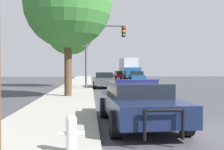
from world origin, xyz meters
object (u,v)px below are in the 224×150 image
object	(u,v)px
police_car	(138,102)
car_background_midblock	(104,80)
tree_sidewalk_near	(68,5)
box_truck	(129,69)
tree_sidewalk_mid	(70,30)
fire_hydrant	(71,132)
traffic_light	(101,43)
car_background_oncoming	(137,76)
car_background_distant	(120,75)

from	to	relation	value
police_car	car_background_midblock	bearing A→B (deg)	-91.89
tree_sidewalk_near	box_truck	bearing A→B (deg)	74.60
tree_sidewalk_mid	car_background_midblock	bearing A→B (deg)	-29.32
police_car	fire_hydrant	xyz separation A→B (m)	(-1.84, -3.07, -0.21)
fire_hydrant	traffic_light	bearing A→B (deg)	85.75
fire_hydrant	traffic_light	distance (m)	18.05
police_car	tree_sidewalk_mid	bearing A→B (deg)	-82.19
police_car	car_background_oncoming	xyz separation A→B (m)	(4.74, 28.30, 0.02)
tree_sidewalk_mid	tree_sidewalk_near	size ratio (longest dim) A/B	0.95
box_truck	tree_sidewalk_mid	size ratio (longest dim) A/B	0.90
car_background_distant	fire_hydrant	bearing A→B (deg)	-101.19
tree_sidewalk_near	traffic_light	bearing A→B (deg)	70.33
fire_hydrant	car_background_distant	xyz separation A→B (m)	(5.18, 39.34, 0.22)
traffic_light	tree_sidewalk_near	xyz separation A→B (m)	(-2.26, -6.32, 1.68)
car_background_oncoming	tree_sidewalk_mid	distance (m)	13.57
fire_hydrant	tree_sidewalk_near	size ratio (longest dim) A/B	0.09
traffic_light	box_truck	xyz separation A→B (m)	(5.21, 20.80, -2.07)
fire_hydrant	box_truck	size ratio (longest dim) A/B	0.10
car_background_distant	box_truck	distance (m)	1.90
tree_sidewalk_mid	tree_sidewalk_near	distance (m)	10.18
car_background_oncoming	tree_sidewalk_mid	world-z (taller)	tree_sidewalk_mid
traffic_light	car_background_oncoming	world-z (taller)	traffic_light
fire_hydrant	car_background_midblock	size ratio (longest dim) A/B	0.17
box_truck	fire_hydrant	bearing A→B (deg)	77.81
police_car	tree_sidewalk_mid	distance (m)	19.34
car_background_oncoming	tree_sidewalk_mid	bearing A→B (deg)	52.40
police_car	car_background_distant	bearing A→B (deg)	-97.78
box_truck	tree_sidewalk_near	distance (m)	28.38
fire_hydrant	car_background_oncoming	bearing A→B (deg)	78.16
traffic_light	car_background_distant	size ratio (longest dim) A/B	1.14
police_car	traffic_light	bearing A→B (deg)	-90.45
traffic_light	car_background_midblock	size ratio (longest dim) A/B	1.28
car_background_distant	traffic_light	bearing A→B (deg)	-103.81
traffic_light	car_background_oncoming	size ratio (longest dim) A/B	1.34
car_background_distant	car_background_oncoming	size ratio (longest dim) A/B	1.17
tree_sidewalk_mid	tree_sidewalk_near	xyz separation A→B (m)	(0.58, -10.16, 0.12)
car_background_oncoming	tree_sidewalk_near	bearing A→B (deg)	71.27
tree_sidewalk_mid	police_car	bearing A→B (deg)	-79.67
tree_sidewalk_near	car_background_midblock	bearing A→B (deg)	72.74
car_background_distant	car_background_oncoming	world-z (taller)	car_background_oncoming
fire_hydrant	car_background_midblock	xyz separation A→B (m)	(1.66, 19.75, 0.23)
car_background_midblock	tree_sidewalk_mid	xyz separation A→B (m)	(-3.18, 1.79, 4.66)
box_truck	tree_sidewalk_mid	xyz separation A→B (m)	(-8.05, -16.95, 3.63)
car_background_oncoming	tree_sidewalk_mid	size ratio (longest dim) A/B	0.52
car_background_distant	box_truck	size ratio (longest dim) A/B	0.67
fire_hydrant	box_truck	world-z (taller)	box_truck
traffic_light	tree_sidewalk_mid	xyz separation A→B (m)	(-2.84, 3.85, 1.56)
traffic_light	car_background_midblock	world-z (taller)	traffic_light
tree_sidewalk_near	car_background_oncoming	bearing A→B (deg)	69.38
fire_hydrant	car_background_oncoming	size ratio (longest dim) A/B	0.18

